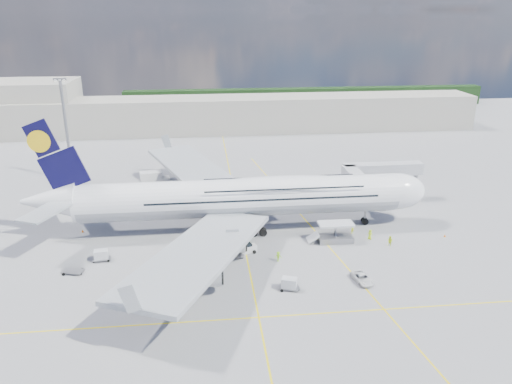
{
  "coord_description": "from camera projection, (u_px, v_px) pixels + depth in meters",
  "views": [
    {
      "loc": [
        -6.96,
        -79.36,
        40.71
      ],
      "look_at": [
        2.71,
        8.0,
        8.5
      ],
      "focal_mm": 35.0,
      "sensor_mm": 36.0,
      "label": 1
    }
  ],
  "objects": [
    {
      "name": "light_mast",
      "position": [
        66.0,
        129.0,
        122.1
      ],
      "size": [
        3.0,
        0.7,
        25.5
      ],
      "color": "gray",
      "rests_on": "ground"
    },
    {
      "name": "dolly_nose_far",
      "position": [
        289.0,
        284.0,
        76.74
      ],
      "size": [
        3.46,
        2.55,
        1.96
      ],
      "rotation": [
        0.0,
        0.0,
        -0.32
      ],
      "color": "gray",
      "rests_on": "ground"
    },
    {
      "name": "cone_wing_left_inner",
      "position": [
        222.0,
        212.0,
        106.18
      ],
      "size": [
        0.4,
        0.4,
        0.51
      ],
      "color": "orange",
      "rests_on": "ground"
    },
    {
      "name": "cone_wing_left_outer",
      "position": [
        176.0,
        187.0,
        120.69
      ],
      "size": [
        0.47,
        0.47,
        0.6
      ],
      "color": "orange",
      "rests_on": "ground"
    },
    {
      "name": "dolly_back",
      "position": [
        73.0,
        271.0,
        81.74
      ],
      "size": [
        3.72,
        2.62,
        0.49
      ],
      "rotation": [
        0.0,
        0.0,
        -0.27
      ],
      "color": "gray",
      "rests_on": "ground"
    },
    {
      "name": "hangar",
      "position": [
        17.0,
        107.0,
        171.78
      ],
      "size": [
        40.0,
        22.0,
        18.0
      ],
      "primitive_type": "cube",
      "color": "#B2AD9E",
      "rests_on": "ground"
    },
    {
      "name": "dolly_nose_near",
      "position": [
        236.0,
        256.0,
        87.04
      ],
      "size": [
        3.04,
        1.99,
        0.41
      ],
      "rotation": [
        0.0,
        0.0,
        -0.19
      ],
      "color": "gray",
      "rests_on": "ground"
    },
    {
      "name": "crew_tug",
      "position": [
        278.0,
        257.0,
        85.43
      ],
      "size": [
        1.19,
        0.69,
        1.83
      ],
      "primitive_type": "imported",
      "rotation": [
        0.0,
        0.0,
        0.01
      ],
      "color": "#8EDB17",
      "rests_on": "ground"
    },
    {
      "name": "crew_van",
      "position": [
        370.0,
        235.0,
        93.62
      ],
      "size": [
        1.12,
        1.11,
        1.96
      ],
      "primitive_type": "imported",
      "rotation": [
        0.0,
        0.0,
        2.37
      ],
      "color": "#C0E918",
      "rests_on": "ground"
    },
    {
      "name": "catering_truck_inner",
      "position": [
        165.0,
        195.0,
        110.25
      ],
      "size": [
        7.91,
        3.99,
        4.52
      ],
      "rotation": [
        0.0,
        0.0,
        0.18
      ],
      "color": "gray",
      "rests_on": "ground"
    },
    {
      "name": "cone_wing_right_outer",
      "position": [
        179.0,
        285.0,
        77.98
      ],
      "size": [
        0.43,
        0.43,
        0.55
      ],
      "color": "orange",
      "rests_on": "ground"
    },
    {
      "name": "jet_bridge",
      "position": [
        372.0,
        174.0,
        109.04
      ],
      "size": [
        18.8,
        12.1,
        8.5
      ],
      "color": "#B7B7BC",
      "rests_on": "ground"
    },
    {
      "name": "taxi_line_cross",
      "position": [
        259.0,
        317.0,
        70.12
      ],
      "size": [
        120.0,
        0.25,
        0.01
      ],
      "primitive_type": "cube",
      "color": "yellow",
      "rests_on": "ground"
    },
    {
      "name": "cone_nose",
      "position": [
        445.0,
        236.0,
        94.88
      ],
      "size": [
        0.43,
        0.43,
        0.54
      ],
      "color": "orange",
      "rests_on": "ground"
    },
    {
      "name": "crew_nose",
      "position": [
        353.0,
        229.0,
        96.11
      ],
      "size": [
        0.87,
        0.8,
        2.0
      ],
      "primitive_type": "imported",
      "rotation": [
        0.0,
        0.0,
        0.58
      ],
      "color": "#ECFF1A",
      "rests_on": "ground"
    },
    {
      "name": "catering_truck_outer",
      "position": [
        154.0,
        181.0,
        119.91
      ],
      "size": [
        7.47,
        3.8,
        4.26
      ],
      "rotation": [
        0.0,
        0.0,
        0.19
      ],
      "color": "gray",
      "rests_on": "ground"
    },
    {
      "name": "airliner",
      "position": [
        242.0,
        197.0,
        95.78
      ],
      "size": [
        77.26,
        79.15,
        23.71
      ],
      "color": "white",
      "rests_on": "ground"
    },
    {
      "name": "taxi_line_diag",
      "position": [
        311.0,
        226.0,
        99.56
      ],
      "size": [
        14.16,
        99.06,
        0.01
      ],
      "primitive_type": "cube",
      "rotation": [
        0.0,
        0.0,
        0.14
      ],
      "color": "yellow",
      "rests_on": "ground"
    },
    {
      "name": "cone_wing_right_inner",
      "position": [
        227.0,
        243.0,
        91.96
      ],
      "size": [
        0.5,
        0.5,
        0.63
      ],
      "color": "orange",
      "rests_on": "ground"
    },
    {
      "name": "taxi_line_main",
      "position": [
        246.0,
        253.0,
        88.78
      ],
      "size": [
        0.25,
        220.0,
        0.01
      ],
      "primitive_type": "cube",
      "color": "yellow",
      "rests_on": "ground"
    },
    {
      "name": "dolly_row_c",
      "position": [
        215.0,
        259.0,
        85.66
      ],
      "size": [
        3.64,
        2.31,
        0.5
      ],
      "rotation": [
        0.0,
        0.0,
        0.15
      ],
      "color": "gray",
      "rests_on": "ground"
    },
    {
      "name": "dolly_row_b",
      "position": [
        173.0,
        266.0,
        83.34
      ],
      "size": [
        3.25,
        2.35,
        0.43
      ],
      "rotation": [
        0.0,
        0.0,
        -0.3
      ],
      "color": "gray",
      "rests_on": "ground"
    },
    {
      "name": "ground",
      "position": [
        246.0,
        253.0,
        88.78
      ],
      "size": [
        300.0,
        300.0,
        0.0
      ],
      "primitive_type": "plane",
      "color": "gray",
      "rests_on": "ground"
    },
    {
      "name": "terminal",
      "position": [
        221.0,
        115.0,
        175.38
      ],
      "size": [
        180.0,
        16.0,
        12.0
      ],
      "primitive_type": "cube",
      "color": "#B2AD9E",
      "rests_on": "ground"
    },
    {
      "name": "dolly_row_a",
      "position": [
        101.0,
        255.0,
        85.64
      ],
      "size": [
        3.3,
        2.04,
        1.98
      ],
      "rotation": [
        0.0,
        0.0,
        0.12
      ],
      "color": "gray",
      "rests_on": "ground"
    },
    {
      "name": "service_van",
      "position": [
        362.0,
        278.0,
        79.01
      ],
      "size": [
        2.94,
        5.0,
        1.31
      ],
      "primitive_type": "imported",
      "rotation": [
        0.0,
        0.0,
        0.17
      ],
      "color": "silver",
      "rests_on": "ground"
    },
    {
      "name": "tree_line",
      "position": [
        306.0,
        97.0,
        222.2
      ],
      "size": [
        160.0,
        6.0,
        8.0
      ],
      "primitive_type": "cube",
      "color": "#193814",
      "rests_on": "ground"
    },
    {
      "name": "baggage_tug",
      "position": [
        248.0,
        249.0,
        88.57
      ],
      "size": [
        3.14,
        2.2,
        1.79
      ],
      "rotation": [
        0.0,
        0.0,
        0.34
      ],
      "color": "silver",
      "rests_on": "ground"
    },
    {
      "name": "crew_wing",
      "position": [
        123.0,
        286.0,
        76.32
      ],
      "size": [
        0.46,
        1.07,
        1.81
      ],
      "primitive_type": "imported",
      "rotation": [
        0.0,
        0.0,
        1.55
      ],
      "color": "#BEE117",
      "rests_on": "ground"
    },
    {
      "name": "cone_tail",
      "position": [
        82.0,
        231.0,
        96.88
      ],
      "size": [
        0.45,
        0.45,
        0.58
      ],
      "color": "orange",
      "rests_on": "ground"
    },
    {
      "name": "cargo_loader",
      "position": [
        334.0,
        235.0,
        92.79
      ],
      "size": [
        8.53,
        3.2,
        3.67
      ],
      "color": "silver",
      "rests_on": "ground"
    },
    {
      "name": "crew_loader",
      "position": [
        390.0,
        241.0,
        90.87
      ],
      "size": [
        1.18,
        1.23,
        2.0
      ],
      "primitive_type": "imported",
      "rotation": [
        0.0,
        0.0,
        -0.95
      ],
      "color": "#E1FE1A",
      "rests_on": "ground"
    }
  ]
}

